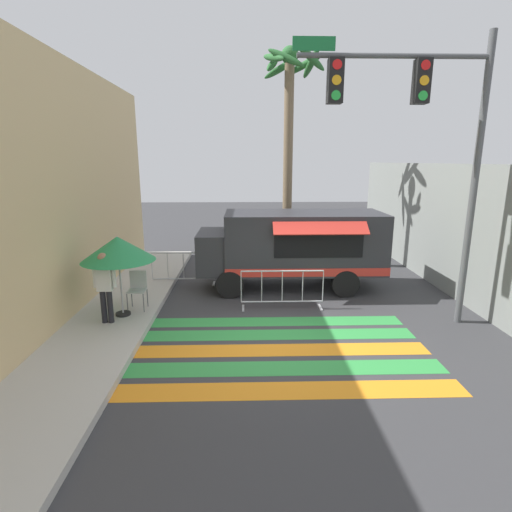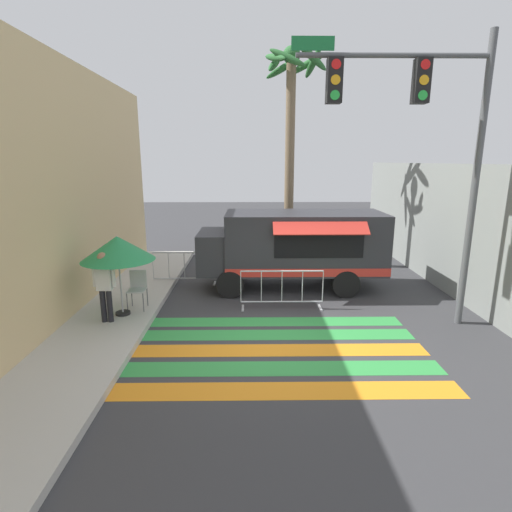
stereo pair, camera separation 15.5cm
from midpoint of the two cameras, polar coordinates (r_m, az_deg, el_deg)
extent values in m
plane|color=#38383A|center=(9.31, 2.70, -11.14)|extent=(60.00, 60.00, 0.00)
cube|color=#B7B5AD|center=(10.32, -27.26, -9.70)|extent=(4.40, 16.00, 0.15)
cube|color=#DBBC84|center=(9.57, -28.66, 7.48)|extent=(0.25, 16.00, 6.29)
cube|color=gray|center=(13.08, 26.72, 3.33)|extent=(0.20, 16.00, 3.79)
cube|color=orange|center=(7.28, 3.82, -18.65)|extent=(6.40, 0.56, 0.01)
cube|color=green|center=(7.93, 3.38, -15.74)|extent=(6.40, 0.56, 0.01)
cube|color=orange|center=(8.60, 3.02, -13.27)|extent=(6.40, 0.56, 0.01)
cube|color=green|center=(9.29, 2.71, -11.17)|extent=(6.40, 0.56, 0.01)
cube|color=green|center=(9.98, 2.45, -9.35)|extent=(6.40, 0.56, 0.01)
cube|color=#2D2D33|center=(12.28, 7.26, 2.06)|extent=(4.75, 2.02, 1.78)
cube|color=#2D2D33|center=(12.25, -3.84, 0.72)|extent=(1.67, 1.86, 1.20)
cube|color=#1E232D|center=(12.25, -7.55, 2.08)|extent=(0.06, 1.61, 0.46)
cube|color=black|center=(11.31, 9.39, 1.70)|extent=(2.51, 0.03, 0.80)
cube|color=red|center=(11.03, 9.66, 3.92)|extent=(2.61, 0.43, 0.31)
cube|color=red|center=(11.47, 7.84, -2.41)|extent=(4.75, 0.01, 0.24)
cylinder|color=black|center=(11.55, -3.33, -4.06)|extent=(0.80, 0.22, 0.80)
cylinder|color=black|center=(13.33, -2.98, -1.66)|extent=(0.80, 0.22, 0.80)
cylinder|color=black|center=(11.87, 13.08, -3.90)|extent=(0.80, 0.22, 0.80)
cylinder|color=black|center=(13.61, 11.26, -1.58)|extent=(0.80, 0.22, 0.80)
cylinder|color=#515456|center=(10.45, 29.14, 8.53)|extent=(0.16, 0.16, 6.56)
cylinder|color=#515456|center=(9.82, 19.56, 25.40)|extent=(4.12, 0.11, 0.11)
cube|color=black|center=(9.91, 22.99, 22.00)|extent=(0.32, 0.28, 0.90)
cylinder|color=red|center=(9.83, 23.52, 23.81)|extent=(0.20, 0.02, 0.20)
cylinder|color=#F2A519|center=(9.78, 23.34, 22.10)|extent=(0.20, 0.02, 0.20)
cylinder|color=green|center=(9.73, 23.17, 20.36)|extent=(0.20, 0.02, 0.20)
cube|color=black|center=(9.37, 11.62, 23.29)|extent=(0.32, 0.28, 0.90)
cylinder|color=red|center=(9.30, 11.91, 25.25)|extent=(0.20, 0.02, 0.20)
cylinder|color=#F2A519|center=(9.24, 11.82, 23.43)|extent=(0.20, 0.02, 0.20)
cylinder|color=green|center=(9.19, 11.72, 21.59)|extent=(0.20, 0.02, 0.20)
cube|color=#197238|center=(9.46, 8.66, 27.84)|extent=(0.90, 0.02, 0.28)
cylinder|color=black|center=(10.53, -18.07, -7.75)|extent=(0.36, 0.36, 0.06)
cylinder|color=#B2B2B7|center=(10.23, -18.45, -2.73)|extent=(0.04, 0.04, 1.98)
cone|color=#268C4C|center=(10.07, -18.74, 1.07)|extent=(1.74, 1.74, 0.59)
cylinder|color=#4C4C51|center=(10.58, -17.52, -6.36)|extent=(0.02, 0.02, 0.49)
cylinder|color=#4C4C51|center=(10.47, -15.39, -6.42)|extent=(0.02, 0.02, 0.49)
cylinder|color=#4C4C51|center=(10.95, -16.92, -5.66)|extent=(0.02, 0.02, 0.49)
cylinder|color=#4C4C51|center=(10.84, -14.86, -5.70)|extent=(0.02, 0.02, 0.49)
cube|color=beige|center=(10.63, -16.26, -4.72)|extent=(0.43, 0.43, 0.03)
cube|color=beige|center=(10.74, -16.07, -3.14)|extent=(0.43, 0.03, 0.46)
cylinder|color=black|center=(10.08, -20.56, -6.67)|extent=(0.13, 0.13, 0.79)
cylinder|color=black|center=(10.03, -19.75, -6.71)|extent=(0.13, 0.13, 0.79)
cube|color=silver|center=(9.85, -20.49, -2.77)|extent=(0.34, 0.20, 0.64)
cylinder|color=silver|center=(9.91, -21.70, -2.57)|extent=(0.09, 0.09, 0.54)
cylinder|color=silver|center=(9.77, -19.29, -2.61)|extent=(0.09, 0.09, 0.54)
sphere|color=#9E7051|center=(9.73, -20.71, -0.16)|extent=(0.22, 0.22, 0.22)
cylinder|color=#B7BABF|center=(10.53, 4.17, -2.17)|extent=(2.19, 0.04, 0.04)
cylinder|color=#B7BABF|center=(10.79, 4.10, -6.52)|extent=(2.19, 0.04, 0.04)
cylinder|color=#B7BABF|center=(10.62, -1.77, -4.40)|extent=(0.02, 0.02, 0.85)
cylinder|color=#B7BABF|center=(10.62, 1.19, -4.39)|extent=(0.02, 0.02, 0.85)
cylinder|color=#B7BABF|center=(10.65, 4.13, -4.37)|extent=(0.02, 0.02, 0.85)
cylinder|color=#B7BABF|center=(10.71, 7.05, -4.34)|extent=(0.02, 0.02, 0.85)
cylinder|color=#B7BABF|center=(10.80, 9.94, -4.29)|extent=(0.02, 0.02, 0.85)
cube|color=#B7BABF|center=(10.82, -1.48, -7.43)|extent=(0.06, 0.44, 0.03)
cube|color=#B7BABF|center=(10.99, 9.55, -7.28)|extent=(0.06, 0.44, 0.03)
cylinder|color=#B7BABF|center=(12.81, -9.94, 0.49)|extent=(2.00, 0.04, 0.04)
cylinder|color=#B7BABF|center=(13.02, -9.79, -3.16)|extent=(2.00, 0.04, 0.04)
cylinder|color=#B7BABF|center=(13.11, -14.19, -1.34)|extent=(0.02, 0.02, 0.85)
cylinder|color=#B7BABF|center=(13.00, -12.04, -1.35)|extent=(0.02, 0.02, 0.85)
cylinder|color=#B7BABF|center=(12.91, -9.86, -1.35)|extent=(0.02, 0.02, 0.85)
cylinder|color=#B7BABF|center=(12.84, -7.66, -1.35)|extent=(0.02, 0.02, 0.85)
cylinder|color=#B7BABF|center=(12.79, -5.43, -1.35)|extent=(0.02, 0.02, 0.85)
cube|color=#B7BABF|center=(13.26, -13.83, -3.86)|extent=(0.06, 0.44, 0.03)
cube|color=#B7BABF|center=(12.96, -5.59, -3.92)|extent=(0.06, 0.44, 0.03)
cylinder|color=#7A664C|center=(14.91, 5.11, 12.44)|extent=(0.34, 0.34, 7.24)
sphere|color=#2D6B33|center=(15.32, 5.43, 26.69)|extent=(0.60, 0.60, 0.60)
ellipsoid|color=#2D6B33|center=(15.51, 8.44, 25.57)|extent=(0.52, 1.51, 0.89)
ellipsoid|color=#2D6B33|center=(15.96, 7.50, 25.48)|extent=(1.42, 1.36, 0.73)
ellipsoid|color=#2D6B33|center=(15.94, 4.20, 25.21)|extent=(1.41, 0.66, 0.97)
ellipsoid|color=#2D6B33|center=(15.44, 2.95, 25.68)|extent=(0.65, 1.21, 0.80)
ellipsoid|color=#2D6B33|center=(14.95, 3.08, 26.47)|extent=(0.82, 1.29, 0.56)
ellipsoid|color=#2D6B33|center=(14.63, 4.85, 26.41)|extent=(1.32, 0.61, 0.80)
ellipsoid|color=#2D6B33|center=(14.76, 8.32, 26.37)|extent=(1.38, 1.37, 0.82)
camera|label=1|loc=(0.08, -89.60, 0.10)|focal=28.00mm
camera|label=2|loc=(0.08, 90.40, -0.10)|focal=28.00mm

